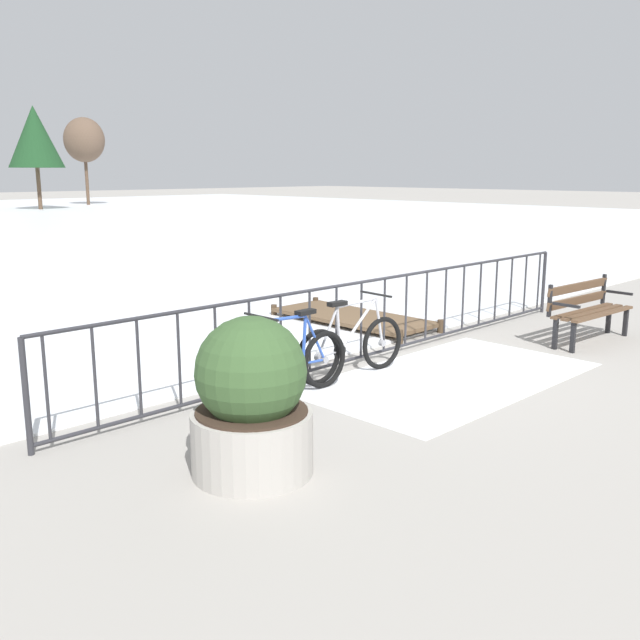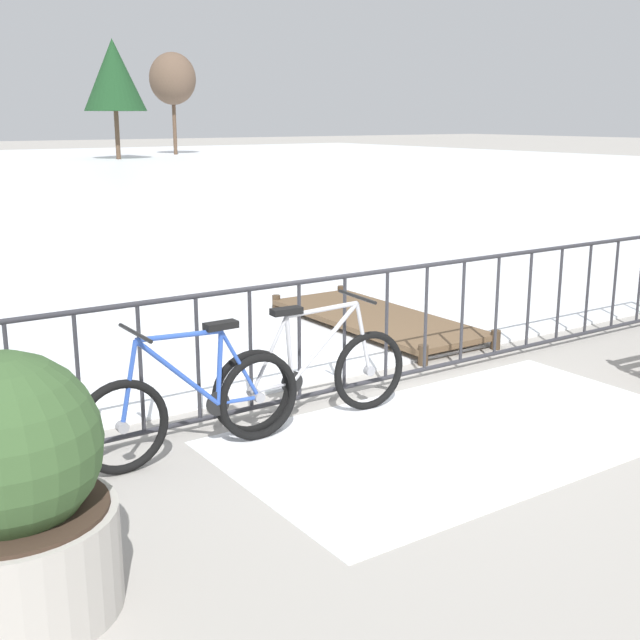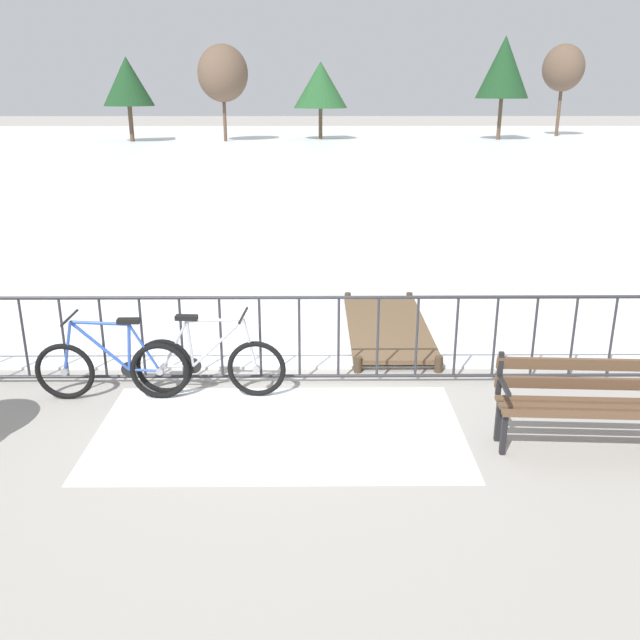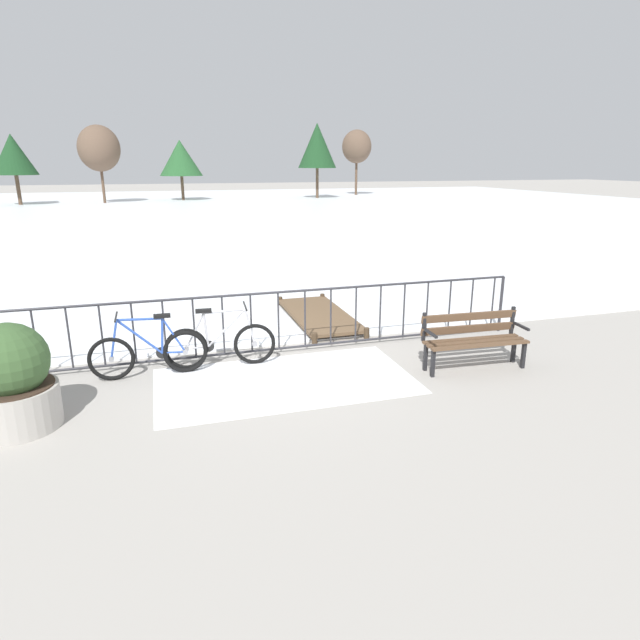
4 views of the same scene
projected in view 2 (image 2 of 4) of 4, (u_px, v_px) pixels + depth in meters
name	position (u px, v px, depth m)	size (l,w,h in m)	color
ground_plane	(365.00, 391.00, 7.12)	(160.00, 160.00, 0.00)	#9E9991
snow_patch	(466.00, 432.00, 6.18)	(3.71, 2.05, 0.01)	white
railing_fence	(366.00, 329.00, 6.98)	(9.06, 0.06, 1.07)	#2D2D33
bicycle_near_railing	(194.00, 406.00, 5.69)	(1.71, 0.52, 0.97)	black
bicycle_second	(313.00, 376.00, 6.34)	(1.71, 0.52, 0.97)	black
planter_with_shrub	(10.00, 495.00, 3.82)	(0.99, 0.99, 1.30)	#ADA8A0
wooden_dock	(376.00, 318.00, 9.21)	(1.10, 2.83, 0.20)	brown
tree_far_west	(114.00, 75.00, 44.41)	(3.41, 3.41, 6.47)	brown
tree_far_east	(173.00, 79.00, 50.06)	(2.86, 2.86, 6.19)	brown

